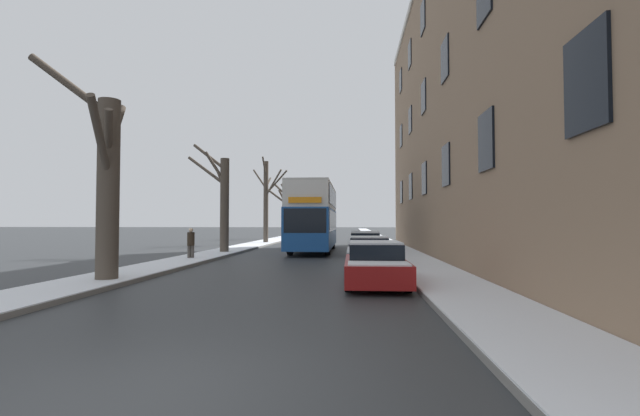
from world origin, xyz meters
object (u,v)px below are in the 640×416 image
at_px(bare_tree_left_0, 106,180).
at_px(double_decker_bus, 314,214).
at_px(bare_tree_left_2, 266,199).
at_px(parked_car_2, 365,245).
at_px(parked_car_0, 375,265).
at_px(parked_car_1, 369,253).
at_px(bare_tree_left_1, 222,199).
at_px(pedestrian_left_sidewalk, 191,243).
at_px(bare_tree_left_3, 287,207).

height_order(bare_tree_left_0, double_decker_bus, bare_tree_left_0).
xyz_separation_m(bare_tree_left_2, parked_car_2, (8.34, -13.87, -3.38)).
bearing_deg(parked_car_0, parked_car_1, 90.00).
height_order(bare_tree_left_1, parked_car_1, bare_tree_left_1).
relative_size(bare_tree_left_1, parked_car_2, 1.55).
bearing_deg(bare_tree_left_0, parked_car_1, 33.48).
bearing_deg(double_decker_bus, parked_car_2, -54.47).
bearing_deg(bare_tree_left_2, pedestrian_left_sidewalk, -91.38).
distance_m(double_decker_bus, parked_car_0, 15.57).
relative_size(bare_tree_left_2, parked_car_2, 1.72).
bearing_deg(parked_car_1, bare_tree_left_3, 104.83).
bearing_deg(parked_car_2, bare_tree_left_1, 168.80).
bearing_deg(bare_tree_left_0, parked_car_0, 2.49).
relative_size(double_decker_bus, parked_car_1, 2.69).
distance_m(bare_tree_left_0, double_decker_bus, 16.36).
xyz_separation_m(bare_tree_left_2, parked_car_0, (8.34, -24.45, -3.42)).
xyz_separation_m(bare_tree_left_2, bare_tree_left_3, (-0.16, 12.87, -0.35)).
bearing_deg(bare_tree_left_0, bare_tree_left_2, 89.76).
distance_m(bare_tree_left_1, pedestrian_left_sidewalk, 5.31).
xyz_separation_m(bare_tree_left_1, parked_car_2, (8.62, -1.71, -2.69)).
bearing_deg(bare_tree_left_3, pedestrian_left_sidewalk, -90.48).
bearing_deg(parked_car_2, bare_tree_left_2, 121.02).
bearing_deg(double_decker_bus, parked_car_1, -71.87).
height_order(bare_tree_left_1, parked_car_0, bare_tree_left_1).
height_order(parked_car_1, pedestrian_left_sidewalk, pedestrian_left_sidewalk).
relative_size(bare_tree_left_3, parked_car_0, 1.62).
distance_m(double_decker_bus, pedestrian_left_sidewalk, 9.46).
bearing_deg(bare_tree_left_1, parked_car_2, -11.20).
relative_size(parked_car_0, parked_car_2, 0.96).
distance_m(bare_tree_left_1, parked_car_0, 15.26).
height_order(bare_tree_left_3, parked_car_0, bare_tree_left_3).
relative_size(bare_tree_left_0, bare_tree_left_1, 1.03).
bearing_deg(bare_tree_left_3, parked_car_0, -77.17).
bearing_deg(double_decker_bus, bare_tree_left_2, 118.65).
xyz_separation_m(parked_car_0, parked_car_2, (0.00, 10.58, 0.04)).
xyz_separation_m(bare_tree_left_0, bare_tree_left_3, (-0.05, 37.70, 0.42)).
distance_m(double_decker_bus, parked_car_1, 10.58).
relative_size(bare_tree_left_3, parked_car_2, 1.55).
height_order(bare_tree_left_2, bare_tree_left_3, bare_tree_left_2).
height_order(bare_tree_left_0, bare_tree_left_2, bare_tree_left_2).
relative_size(bare_tree_left_2, double_decker_bus, 0.69).
distance_m(bare_tree_left_2, parked_car_2, 16.54).
relative_size(bare_tree_left_0, bare_tree_left_2, 0.93).
relative_size(parked_car_0, parked_car_1, 1.04).
bearing_deg(parked_car_1, parked_car_2, 90.00).
bearing_deg(bare_tree_left_0, pedestrian_left_sidewalk, 92.18).
distance_m(bare_tree_left_0, bare_tree_left_2, 24.83).
bearing_deg(pedestrian_left_sidewalk, bare_tree_left_2, 73.46).
height_order(double_decker_bus, parked_car_2, double_decker_bus).
distance_m(parked_car_1, pedestrian_left_sidewalk, 9.07).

